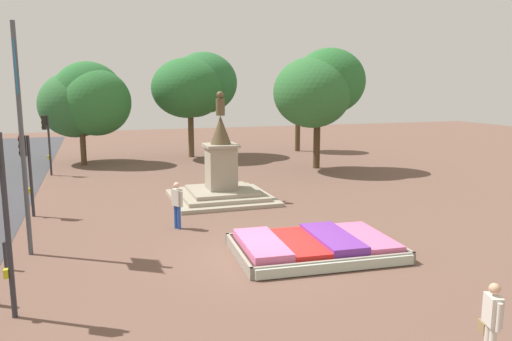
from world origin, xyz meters
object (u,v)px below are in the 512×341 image
Objects in this scene: pedestrian_near_planter at (177,202)px; kerb_bollard_mid_b at (5,255)px; pedestrian_with_handbag at (491,319)px; banner_pole at (21,127)px; statue_monument at (221,179)px; traffic_light_far_corner at (47,134)px; traffic_light_mid_block at (26,161)px; flower_planter at (315,246)px.

kerb_bollard_mid_b is (-5.27, -2.60, -0.55)m from pedestrian_near_planter.
pedestrian_with_handbag is 11.45m from pedestrian_near_planter.
banner_pole is 13.20m from pedestrian_with_handbag.
pedestrian_near_planter is 2.03× the size of kerb_bollard_mid_b.
traffic_light_far_corner is at bearing 131.37° from statue_monument.
traffic_light_mid_block is at bearing -89.95° from traffic_light_far_corner.
kerb_bollard_mid_b is at bearing 139.11° from pedestrian_with_handbag.
traffic_light_far_corner is 2.01× the size of pedestrian_near_planter.
traffic_light_mid_block is 0.94× the size of traffic_light_far_corner.
flower_planter is at bearing -62.55° from traffic_light_far_corner.
pedestrian_with_handbag is at bearing -56.51° from traffic_light_mid_block.
statue_monument is 0.70× the size of banner_pole.
flower_planter is at bearing -48.60° from pedestrian_near_planter.
banner_pole is (0.52, -14.39, 1.55)m from traffic_light_far_corner.
flower_planter is 1.50× the size of traffic_light_far_corner.
statue_monument is 12.09m from traffic_light_far_corner.
statue_monument is at bearing 36.03° from banner_pole.
pedestrian_near_planter reaches higher than flower_planter.
flower_planter is 19.36m from traffic_light_far_corner.
statue_monument reaches higher than traffic_light_far_corner.
traffic_light_far_corner is (-7.93, 9.00, 1.45)m from statue_monument.
pedestrian_near_planter is (4.76, 1.38, -2.93)m from banner_pole.
traffic_light_mid_block is 17.03m from pedestrian_with_handbag.
pedestrian_near_planter is 5.90m from kerb_bollard_mid_b.
flower_planter is at bearing 94.33° from pedestrian_with_handbag.
banner_pole is at bearing -143.97° from statue_monument.
banner_pole reaches higher than pedestrian_near_planter.
pedestrian_near_planter is at bearing 16.17° from banner_pole.
traffic_light_far_corner is 15.73m from kerb_bollard_mid_b.
traffic_light_mid_block is 6.43m from pedestrian_near_planter.
kerb_bollard_mid_b is (0.02, -15.61, -1.94)m from traffic_light_far_corner.
pedestrian_near_planter is (-2.64, -4.01, 0.06)m from statue_monument.
statue_monument reaches higher than pedestrian_with_handbag.
pedestrian_near_planter is at bearing 110.91° from pedestrian_with_handbag.
kerb_bollard_mid_b is at bearing -153.78° from pedestrian_near_planter.
traffic_light_far_corner is at bearing 117.45° from flower_planter.
traffic_light_mid_block is at bearing 139.67° from flower_planter.
flower_planter is 11.80m from traffic_light_mid_block.
banner_pole is 8.29× the size of kerb_bollard_mid_b.
traffic_light_mid_block is at bearing 146.76° from pedestrian_near_planter.
pedestrian_near_planter is at bearing -33.24° from traffic_light_mid_block.
traffic_light_mid_block is 2.01× the size of pedestrian_with_handbag.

